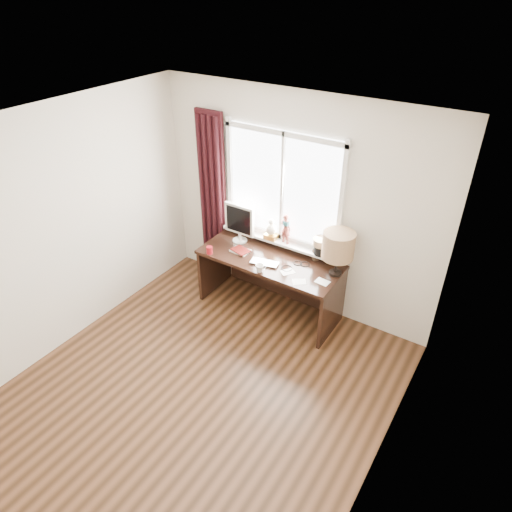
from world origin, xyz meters
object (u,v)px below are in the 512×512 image
Objects in this scene: red_cup at (210,250)px; monitor at (239,221)px; laptop at (265,263)px; desk at (274,271)px; mug at (260,268)px; table_lamp at (338,246)px.

monitor is (0.13, 0.44, 0.23)m from red_cup.
laptop reaches higher than desk.
monitor is at bearing 72.92° from red_cup.
laptop is 0.66× the size of monitor.
laptop is 3.43× the size of mug.
desk is at bearing -178.61° from table_lamp.
table_lamp is (0.77, 0.02, 0.61)m from desk.
laptop is 0.35m from desk.
laptop is at bearing -161.75° from table_lamp.
mug is at bearing -150.27° from table_lamp.
table_lamp reaches higher than desk.
table_lamp is at bearing 1.39° from desk.
mug is at bearing -90.30° from laptop.
mug is 0.70m from red_cup.
desk is 3.47× the size of monitor.
monitor is at bearing 140.62° from laptop.
red_cup reaches higher than laptop.
mug reaches higher than red_cup.
desk is at bearing 80.73° from laptop.
laptop is 0.19× the size of desk.
laptop is at bearing -86.99° from desk.
table_lamp is (1.29, -0.02, 0.09)m from monitor.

